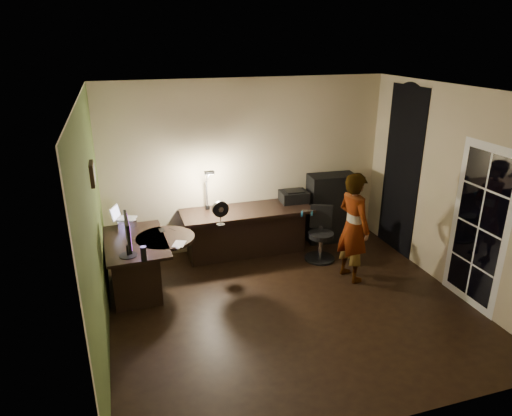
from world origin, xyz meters
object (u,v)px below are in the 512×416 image
object	(u,v)px
cabinet	(331,208)
office_chair	(321,235)
desk_right	(247,232)
person	(353,227)
monitor	(127,242)
desk_left	(138,265)

from	to	relation	value
cabinet	office_chair	xyz separation A→B (m)	(-0.46, -0.64, -0.16)
desk_right	person	size ratio (longest dim) A/B	1.29
monitor	person	xyz separation A→B (m)	(3.02, -0.12, -0.13)
monitor	office_chair	xyz separation A→B (m)	(2.85, 0.52, -0.50)
cabinet	monitor	distance (m)	3.53
desk_right	desk_left	bearing A→B (deg)	-160.61
desk_left	desk_right	bearing A→B (deg)	17.19
desk_right	cabinet	size ratio (longest dim) A/B	1.75
monitor	desk_left	bearing A→B (deg)	74.21
office_chair	desk_right	bearing A→B (deg)	176.49
desk_left	monitor	bearing A→B (deg)	-106.11
desk_left	monitor	xyz separation A→B (m)	(-0.10, -0.43, 0.55)
desk_right	monitor	size ratio (longest dim) A/B	3.62
person	desk_left	bearing A→B (deg)	67.59
desk_left	monitor	world-z (taller)	monitor
desk_right	office_chair	bearing A→B (deg)	-26.21
desk_left	cabinet	bearing A→B (deg)	10.66
desk_left	office_chair	world-z (taller)	office_chair
desk_left	desk_right	xyz separation A→B (m)	(1.71, 0.60, 0.01)
desk_left	cabinet	size ratio (longest dim) A/B	1.11
cabinet	desk_right	bearing A→B (deg)	-171.36
desk_right	person	xyz separation A→B (m)	(1.21, -1.15, 0.41)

